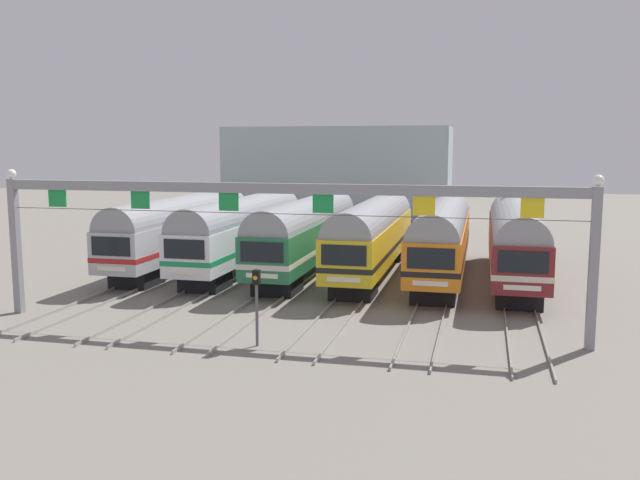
# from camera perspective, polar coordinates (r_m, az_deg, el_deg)

# --- Properties ---
(ground_plane) EXTENTS (160.00, 160.00, 0.00)m
(ground_plane) POSITION_cam_1_polar(r_m,az_deg,el_deg) (43.33, 1.59, -2.84)
(ground_plane) COLOR gray
(track_bed) EXTENTS (22.82, 70.00, 0.15)m
(track_bed) POSITION_cam_1_polar(r_m,az_deg,el_deg) (59.84, 4.95, 0.20)
(track_bed) COLOR gray
(track_bed) RESTS_ON ground
(commuter_train_stainless) EXTENTS (2.88, 18.06, 5.05)m
(commuter_train_stainless) POSITION_cam_1_polar(r_m,az_deg,el_deg) (46.27, -11.43, 1.06)
(commuter_train_stainless) COLOR #B2B5BA
(commuter_train_stainless) RESTS_ON ground
(commuter_train_white) EXTENTS (2.88, 18.06, 4.77)m
(commuter_train_white) POSITION_cam_1_polar(r_m,az_deg,el_deg) (44.65, -6.46, 0.92)
(commuter_train_white) COLOR white
(commuter_train_white) RESTS_ON ground
(commuter_train_green) EXTENTS (2.88, 18.06, 5.05)m
(commuter_train_green) POSITION_cam_1_polar(r_m,az_deg,el_deg) (43.39, -1.15, 0.77)
(commuter_train_green) COLOR #236B42
(commuter_train_green) RESTS_ON ground
(commuter_train_yellow) EXTENTS (2.88, 18.06, 5.05)m
(commuter_train_yellow) POSITION_cam_1_polar(r_m,az_deg,el_deg) (42.52, 4.42, 0.60)
(commuter_train_yellow) COLOR gold
(commuter_train_yellow) RESTS_ON ground
(commuter_train_orange) EXTENTS (2.88, 18.06, 5.05)m
(commuter_train_orange) POSITION_cam_1_polar(r_m,az_deg,el_deg) (42.07, 10.16, 0.42)
(commuter_train_orange) COLOR orange
(commuter_train_orange) RESTS_ON ground
(commuter_train_maroon) EXTENTS (2.88, 18.06, 5.05)m
(commuter_train_maroon) POSITION_cam_1_polar(r_m,az_deg,el_deg) (42.05, 15.97, 0.23)
(commuter_train_maroon) COLOR maroon
(commuter_train_maroon) RESTS_ON ground
(catenary_gantry) EXTENTS (26.56, 0.44, 6.97)m
(catenary_gantry) POSITION_cam_1_polar(r_m,az_deg,el_deg) (29.61, -3.77, 2.62)
(catenary_gantry) COLOR gray
(catenary_gantry) RESTS_ON ground
(yard_signal_mast) EXTENTS (0.28, 0.35, 3.19)m
(yard_signal_mast) POSITION_cam_1_polar(r_m,az_deg,el_deg) (27.62, -5.32, -4.39)
(yard_signal_mast) COLOR #59595E
(yard_signal_mast) RESTS_ON ground
(maintenance_building) EXTENTS (25.50, 10.00, 10.14)m
(maintenance_building) POSITION_cam_1_polar(r_m,az_deg,el_deg) (79.86, 1.59, 5.76)
(maintenance_building) COLOR #9EB2B7
(maintenance_building) RESTS_ON ground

